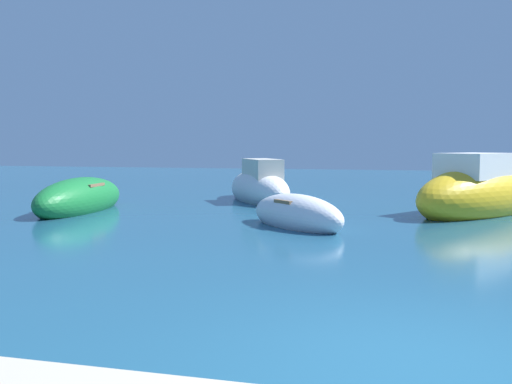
# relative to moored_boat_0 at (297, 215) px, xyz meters

# --- Properties ---
(ground) EXTENTS (80.00, 80.00, 0.00)m
(ground) POSITION_rel_moored_boat_0_xyz_m (2.74, -8.19, -0.29)
(ground) COLOR #1E5170
(moored_boat_0) EXTENTS (3.16, 3.06, 1.04)m
(moored_boat_0) POSITION_rel_moored_boat_0_xyz_m (0.00, 0.00, 0.00)
(moored_boat_0) COLOR white
(moored_boat_0) RESTS_ON ground
(moored_boat_2) EXTENTS (3.85, 4.97, 1.83)m
(moored_boat_2) POSITION_rel_moored_boat_0_xyz_m (-2.40, 5.86, 0.18)
(moored_boat_2) COLOR white
(moored_boat_2) RESTS_ON ground
(moored_boat_3) EXTENTS (5.17, 6.19, 2.17)m
(moored_boat_3) POSITION_rel_moored_boat_0_xyz_m (4.77, 4.03, 0.29)
(moored_boat_3) COLOR gold
(moored_boat_3) RESTS_ON ground
(moored_boat_5) EXTENTS (1.86, 4.90, 1.32)m
(moored_boat_5) POSITION_rel_moored_boat_0_xyz_m (-6.94, 1.61, 0.08)
(moored_boat_5) COLOR #197233
(moored_boat_5) RESTS_ON ground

